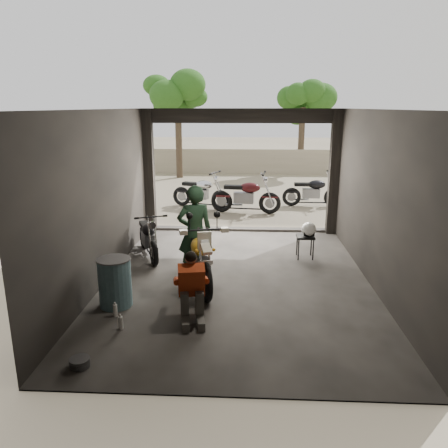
# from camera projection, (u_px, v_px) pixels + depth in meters

# --- Properties ---
(ground) EXTENTS (80.00, 80.00, 0.00)m
(ground) POSITION_uv_depth(u_px,v_px,m) (237.00, 281.00, 8.40)
(ground) COLOR #7A6D56
(ground) RESTS_ON ground
(garage) EXTENTS (7.00, 7.13, 3.20)m
(garage) POSITION_uv_depth(u_px,v_px,m) (238.00, 210.00, 8.59)
(garage) COLOR #2D2B28
(garage) RESTS_ON ground
(boundary_wall) EXTENTS (18.00, 0.30, 1.20)m
(boundary_wall) POSITION_uv_depth(u_px,v_px,m) (244.00, 161.00, 21.74)
(boundary_wall) COLOR gray
(boundary_wall) RESTS_ON ground
(tree_left) EXTENTS (2.20, 2.20, 5.60)m
(tree_left) POSITION_uv_depth(u_px,v_px,m) (177.00, 89.00, 19.56)
(tree_left) COLOR #382B1E
(tree_left) RESTS_ON ground
(tree_right) EXTENTS (2.20, 2.20, 5.00)m
(tree_right) POSITION_uv_depth(u_px,v_px,m) (303.00, 99.00, 20.82)
(tree_right) COLOR #382B1E
(tree_right) RESTS_ON ground
(main_bike) EXTENTS (1.26, 2.05, 1.27)m
(main_bike) POSITION_uv_depth(u_px,v_px,m) (199.00, 253.00, 8.04)
(main_bike) COLOR beige
(main_bike) RESTS_ON ground
(left_bike) EXTENTS (1.19, 1.67, 1.04)m
(left_bike) POSITION_uv_depth(u_px,v_px,m) (148.00, 234.00, 9.61)
(left_bike) COLOR black
(left_bike) RESTS_ON ground
(outside_bike_a) EXTENTS (1.95, 1.34, 1.22)m
(outside_bike_a) POSITION_uv_depth(u_px,v_px,m) (201.00, 190.00, 14.28)
(outside_bike_a) COLOR black
(outside_bike_a) RESTS_ON ground
(outside_bike_b) EXTENTS (1.98, 1.00, 1.29)m
(outside_bike_b) POSITION_uv_depth(u_px,v_px,m) (246.00, 193.00, 13.56)
(outside_bike_b) COLOR #420F12
(outside_bike_b) RESTS_ON ground
(outside_bike_c) EXTENTS (1.74, 0.72, 1.17)m
(outside_bike_c) POSITION_uv_depth(u_px,v_px,m) (313.00, 189.00, 14.50)
(outside_bike_c) COLOR black
(outside_bike_c) RESTS_ON ground
(rider) EXTENTS (0.76, 0.60, 1.84)m
(rider) POSITION_uv_depth(u_px,v_px,m) (195.00, 233.00, 8.32)
(rider) COLOR black
(rider) RESTS_ON ground
(mechanic) EXTENTS (0.66, 0.82, 1.07)m
(mechanic) POSITION_uv_depth(u_px,v_px,m) (192.00, 291.00, 6.65)
(mechanic) COLOR #C04119
(mechanic) RESTS_ON ground
(stool) EXTENTS (0.38, 0.38, 0.52)m
(stool) POSITION_uv_depth(u_px,v_px,m) (305.00, 239.00, 9.52)
(stool) COLOR black
(stool) RESTS_ON ground
(helmet) EXTENTS (0.38, 0.39, 0.31)m
(helmet) POSITION_uv_depth(u_px,v_px,m) (309.00, 229.00, 9.43)
(helmet) COLOR white
(helmet) RESTS_ON stool
(oil_drum) EXTENTS (0.59, 0.59, 0.84)m
(oil_drum) POSITION_uv_depth(u_px,v_px,m) (115.00, 283.00, 7.22)
(oil_drum) COLOR slate
(oil_drum) RESTS_ON ground
(sign_post) EXTENTS (0.75, 0.08, 2.24)m
(sign_post) POSITION_uv_depth(u_px,v_px,m) (370.00, 176.00, 11.38)
(sign_post) COLOR black
(sign_post) RESTS_ON ground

